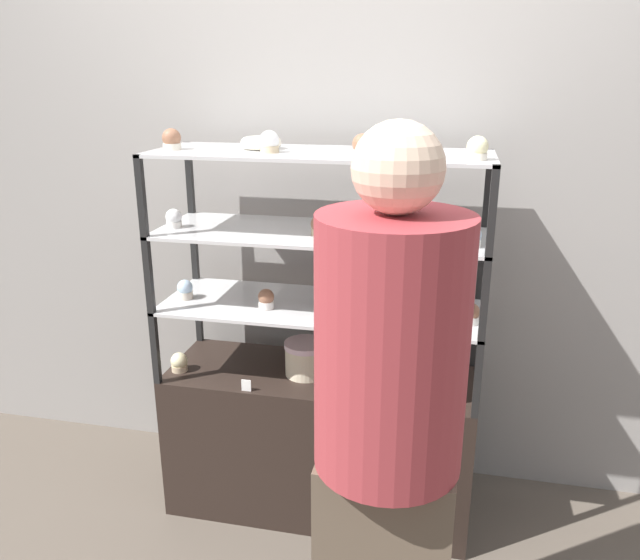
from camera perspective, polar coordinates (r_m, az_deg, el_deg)
name	(u,v)px	position (r m, az deg, el deg)	size (l,w,h in m)	color
ground_plane	(320,501)	(2.75, 0.00, -19.53)	(20.00, 20.00, 0.00)	brown
back_wall	(339,175)	(2.55, 1.75, 9.57)	(8.00, 0.05, 2.60)	gray
display_base	(320,439)	(2.58, 0.00, -14.37)	(1.18, 0.43, 0.59)	black
display_riser_lower	(320,310)	(2.33, 0.00, -2.75)	(1.18, 0.43, 0.28)	black
display_riser_middle	(320,237)	(2.24, 0.00, 3.99)	(1.18, 0.43, 0.28)	black
display_riser_upper	(320,157)	(2.19, 0.00, 11.16)	(1.18, 0.43, 0.28)	black
layer_cake_centerpiece	(306,358)	(2.40, -1.30, -7.15)	(0.16, 0.16, 0.13)	beige
sheet_cake_frosted	(398,228)	(2.17, 7.13, 4.74)	(0.19, 0.18, 0.06)	#DBBC84
cupcake_0	(179,362)	(2.50, -12.74, -7.37)	(0.07, 0.07, 0.07)	#CCB28C
cupcake_1	(457,392)	(2.29, 12.42, -9.93)	(0.07, 0.07, 0.07)	#CCB28C
price_tag_0	(246,385)	(2.32, -6.76, -9.55)	(0.04, 0.00, 0.04)	white
cupcake_2	(185,290)	(2.43, -12.23, -0.87)	(0.06, 0.06, 0.07)	beige
cupcake_3	(266,299)	(2.29, -4.95, -1.77)	(0.06, 0.06, 0.07)	white
cupcake_4	(366,305)	(2.23, 4.18, -2.29)	(0.06, 0.06, 0.07)	#CCB28C
cupcake_5	(471,314)	(2.20, 13.63, -3.04)	(0.06, 0.06, 0.07)	white
price_tag_1	(373,324)	(2.10, 4.88, -4.03)	(0.04, 0.00, 0.04)	white
cupcake_6	(174,219)	(2.35, -13.22, 5.47)	(0.06, 0.06, 0.07)	white
cupcake_7	(319,226)	(2.18, -0.09, 4.97)	(0.06, 0.06, 0.07)	#CCB28C
cupcake_8	(472,237)	(2.09, 13.76, 3.82)	(0.06, 0.06, 0.07)	white
price_tag_2	(345,241)	(2.02, 2.32, 3.60)	(0.04, 0.00, 0.04)	white
cupcake_9	(172,140)	(2.30, -13.41, 12.36)	(0.07, 0.07, 0.07)	beige
cupcake_10	(269,142)	(2.17, -4.65, 12.43)	(0.07, 0.07, 0.07)	#CCB28C
cupcake_11	(362,146)	(2.05, 3.90, 12.11)	(0.07, 0.07, 0.07)	beige
cupcake_12	(477,149)	(2.02, 14.19, 11.54)	(0.07, 0.07, 0.07)	beige
price_tag_3	(394,154)	(1.95, 6.77, 11.37)	(0.04, 0.00, 0.04)	white
donut_glazed	(261,143)	(2.28, -5.41, 12.37)	(0.15, 0.15, 0.04)	#EFE5CC
customer_figure	(388,423)	(1.62, 6.24, -12.84)	(0.37, 0.37, 1.60)	brown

